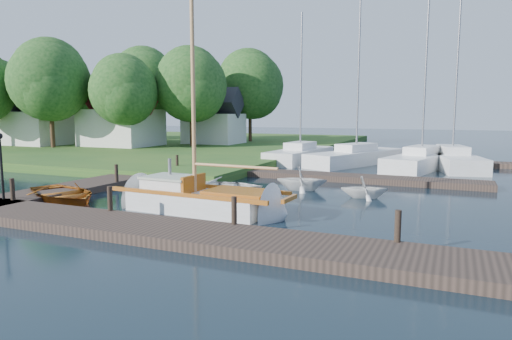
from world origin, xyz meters
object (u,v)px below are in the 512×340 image
at_px(mooring_post_1, 110,198).
at_px(marina_boat_1, 356,156).
at_px(tender_b, 302,177).
at_px(marina_boat_3, 452,159).
at_px(marina_boat_2, 422,159).
at_px(tree_3, 191,85).
at_px(mooring_post_2, 234,210).
at_px(tree_7, 250,85).
at_px(mooring_post_4, 117,173).
at_px(mooring_post_5, 177,162).
at_px(lamp_post, 1,157).
at_px(tender_d, 365,186).
at_px(marina_boat_0, 300,154).
at_px(house_a, 121,118).
at_px(house_c, 214,121).
at_px(house_b, 37,120).
at_px(tree_1, 50,80).
at_px(mooring_post_0, 12,189).
at_px(tree_5, 70,93).
at_px(tree_2, 124,90).
at_px(tender_a, 218,185).
at_px(mooring_post_3, 398,226).
at_px(sailboat, 204,202).
at_px(dinghy, 62,191).
at_px(tree_4, 144,83).

distance_m(mooring_post_1, marina_boat_1, 19.38).
xyz_separation_m(tender_b, marina_boat_3, (6.12, 11.55, -0.02)).
xyz_separation_m(tender_b, marina_boat_2, (4.38, 10.45, -0.01)).
relative_size(mooring_post_1, tree_3, 0.09).
xyz_separation_m(mooring_post_2, tree_7, (-13.50, 31.05, 5.50)).
height_order(mooring_post_4, mooring_post_5, same).
bearing_deg(lamp_post, marina_boat_3, 52.16).
bearing_deg(mooring_post_5, tender_d, -14.66).
distance_m(mooring_post_5, marina_boat_0, 9.84).
relative_size(mooring_post_5, house_a, 0.13).
relative_size(marina_boat_2, house_c, 2.14).
distance_m(mooring_post_4, house_b, 25.32).
xyz_separation_m(mooring_post_2, tree_1, (-25.50, 17.05, 5.39)).
xyz_separation_m(marina_boat_1, marina_boat_3, (5.88, 0.51, 0.00)).
bearing_deg(mooring_post_0, marina_boat_2, 54.94).
distance_m(mooring_post_2, tree_5, 40.52).
bearing_deg(tree_5, marina_boat_0, -12.80).
distance_m(tender_d, tree_2, 25.37).
bearing_deg(house_a, tender_d, -30.10).
bearing_deg(mooring_post_0, mooring_post_2, 0.00).
bearing_deg(marina_boat_3, mooring_post_4, 121.71).
bearing_deg(tender_a, lamp_post, 117.81).
height_order(mooring_post_3, tree_5, tree_5).
bearing_deg(tree_2, tender_a, -40.20).
height_order(mooring_post_5, marina_boat_2, marina_boat_2).
xyz_separation_m(tender_a, marina_boat_1, (3.22, 13.38, 0.17)).
bearing_deg(mooring_post_1, mooring_post_5, 111.80).
relative_size(mooring_post_3, sailboat, 0.08).
height_order(mooring_post_3, sailboat, sailboat).
xyz_separation_m(house_a, tree_7, (8.00, 10.05, 3.24)).
bearing_deg(tree_3, house_c, 90.03).
bearing_deg(mooring_post_3, tender_a, 145.35).
distance_m(mooring_post_4, tree_7, 27.09).
height_order(mooring_post_0, marina_boat_2, marina_boat_2).
distance_m(mooring_post_0, dinghy, 1.77).
height_order(dinghy, house_c, house_c).
bearing_deg(dinghy, mooring_post_4, 26.26).
xyz_separation_m(marina_boat_2, tree_3, (-19.36, 4.72, 5.24)).
xyz_separation_m(sailboat, marina_boat_2, (6.15, 16.10, 0.23)).
distance_m(marina_boat_1, house_b, 29.30).
height_order(sailboat, marina_boat_2, marina_boat_2).
xyz_separation_m(marina_boat_3, house_c, (-21.10, 7.57, 2.01)).
relative_size(tender_d, house_c, 0.36).
xyz_separation_m(mooring_post_2, house_a, (-21.50, 21.00, 2.26)).
bearing_deg(tree_4, marina_boat_1, -19.31).
relative_size(tree_1, tree_2, 1.18).
xyz_separation_m(tender_d, house_c, (-17.90, 19.85, 2.09)).
relative_size(tender_a, marina_boat_0, 0.38).
xyz_separation_m(tree_1, tree_4, (2.00, 10.00, 0.28)).
bearing_deg(tree_5, mooring_post_4, -41.08).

